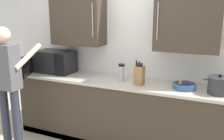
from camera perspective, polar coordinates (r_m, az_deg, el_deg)
back_wall_tiled at (r=3.52m, az=4.51°, el=6.50°), size 4.01×0.44×2.64m
counter_unit at (r=3.51m, az=2.60°, el=-9.89°), size 3.23×0.61×0.93m
microwave_oven at (r=3.90m, az=-13.53°, el=1.94°), size 0.59×0.75×0.33m
stock_pot at (r=3.06m, az=23.59°, el=-3.32°), size 0.35×0.26×0.23m
knife_block at (r=3.19m, az=6.37°, el=-1.18°), size 0.11×0.15×0.32m
thermos_flask at (r=3.32m, az=2.20°, el=-0.55°), size 0.08×0.08×0.24m
fruit_bowl at (r=3.14m, az=16.40°, el=-3.46°), size 0.28×0.28×0.10m
person_figure at (r=3.48m, az=-23.08°, el=-1.89°), size 0.45×0.57×1.67m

